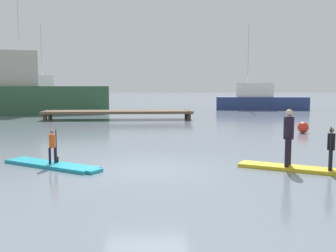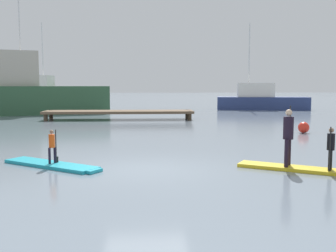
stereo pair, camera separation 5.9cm
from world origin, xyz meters
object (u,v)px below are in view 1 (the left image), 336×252
at_px(paddleboard_far, 299,169).
at_px(motor_boat_small_navy, 42,95).
at_px(paddler_child_solo, 53,145).
at_px(paddler_child_front, 331,146).
at_px(fishing_boat_white_large, 21,94).
at_px(fishing_boat_green_midground, 260,100).
at_px(paddleboard_near, 53,165).
at_px(paddler_adult, 289,134).
at_px(mooring_buoy_near, 303,127).

distance_m(paddleboard_far, motor_boat_small_navy, 42.60).
distance_m(paddler_child_solo, motor_boat_small_navy, 39.30).
bearing_deg(paddler_child_front, paddleboard_far, 148.47).
bearing_deg(fishing_boat_white_large, motor_boat_small_navy, 97.47).
height_order(paddler_child_solo, fishing_boat_green_midground, fishing_boat_green_midground).
bearing_deg(paddleboard_far, paddler_child_solo, 172.17).
height_order(paddleboard_near, fishing_boat_white_large, fishing_boat_white_large).
height_order(paddleboard_far, fishing_boat_white_large, fishing_boat_white_large).
bearing_deg(paddler_adult, motor_boat_small_navy, 113.07).
bearing_deg(paddler_child_solo, paddleboard_far, -7.83).
bearing_deg(motor_boat_small_navy, paddler_child_solo, -75.87).
bearing_deg(paddler_child_solo, paddler_child_front, -10.23).
bearing_deg(paddleboard_near, paddler_child_front, -10.17).
bearing_deg(fishing_boat_white_large, paddleboard_far, -57.66).
height_order(fishing_boat_white_large, motor_boat_small_navy, fishing_boat_white_large).
bearing_deg(motor_boat_small_navy, fishing_boat_green_midground, -23.28).
bearing_deg(paddler_child_solo, motor_boat_small_navy, 104.13).
relative_size(paddleboard_far, motor_boat_small_navy, 0.32).
relative_size(paddleboard_near, paddler_child_solo, 3.19).
relative_size(paddleboard_far, mooring_buoy_near, 5.75).
height_order(paddler_adult, fishing_boat_white_large, fishing_boat_white_large).
distance_m(paddleboard_far, paddler_child_front, 1.11).
relative_size(paddleboard_near, paddleboard_far, 0.99).
xyz_separation_m(paddler_child_front, fishing_boat_green_midground, (6.51, 29.18, 0.20)).
height_order(paddleboard_far, motor_boat_small_navy, motor_boat_small_navy).
height_order(paddleboard_near, mooring_buoy_near, mooring_buoy_near).
height_order(fishing_boat_white_large, fishing_boat_green_midground, fishing_boat_white_large).
xyz_separation_m(paddler_child_solo, paddleboard_far, (7.26, -1.00, -0.62)).
relative_size(paddler_child_solo, paddleboard_far, 0.31).
distance_m(paddler_child_front, mooring_buoy_near, 9.91).
relative_size(paddleboard_far, fishing_boat_white_large, 0.22).
height_order(paddleboard_near, paddler_child_front, paddler_child_front).
bearing_deg(mooring_buoy_near, paddleboard_far, -112.61).
bearing_deg(paddleboard_far, paddler_adult, 148.11).
distance_m(paddleboard_far, paddler_adult, 1.06).
bearing_deg(fishing_boat_green_midground, mooring_buoy_near, -100.00).
height_order(paddleboard_near, paddler_child_solo, paddler_child_solo).
distance_m(paddler_child_solo, paddler_child_front, 8.11).
xyz_separation_m(paddleboard_far, fishing_boat_white_large, (-14.79, 23.37, 1.70)).
height_order(paddler_adult, mooring_buoy_near, paddler_adult).
bearing_deg(fishing_boat_green_midground, paddler_child_front, -102.57).
distance_m(paddler_child_solo, fishing_boat_white_large, 23.62).
distance_m(paddleboard_far, mooring_buoy_near, 9.74).
height_order(paddler_child_solo, paddleboard_far, paddler_child_solo).
bearing_deg(paddler_child_front, paddleboard_near, 169.83).
height_order(paddler_adult, motor_boat_small_navy, motor_boat_small_navy).
bearing_deg(fishing_boat_white_large, paddler_child_solo, -71.39).
bearing_deg(paddleboard_near, motor_boat_small_navy, 104.11).
xyz_separation_m(paddler_adult, fishing_boat_green_midground, (7.50, 28.57, -0.09)).
distance_m(paddleboard_near, paddler_child_front, 8.15).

